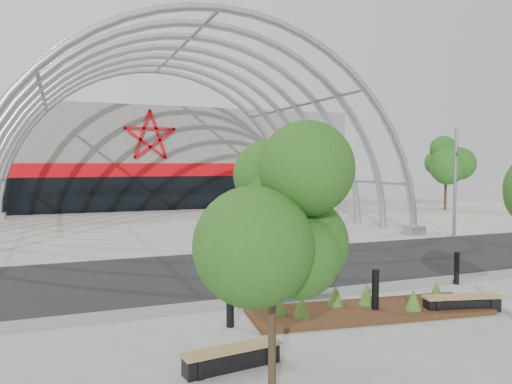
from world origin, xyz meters
TOP-DOWN VIEW (x-y plane):
  - ground at (0.00, 0.00)m, footprint 140.00×140.00m
  - road at (0.00, 3.50)m, footprint 140.00×7.00m
  - forecourt at (0.00, 15.50)m, footprint 60.00×17.00m
  - kerb at (0.00, -0.25)m, footprint 60.00×0.50m
  - arena_building at (0.00, 33.45)m, footprint 34.00×15.24m
  - vault_canopy at (0.00, 15.50)m, footprint 20.80×15.80m
  - planting_bed at (0.45, -2.03)m, footprint 5.94×2.48m
  - signal_pole at (11.38, 6.77)m, footprint 0.15×0.75m
  - street_tree_0 at (-3.28, -5.07)m, footprint 1.71×1.71m
  - bench_0 at (-3.56, -3.94)m, footprint 1.84×0.63m
  - bench_1 at (2.69, -2.80)m, footprint 1.93×0.85m
  - bollard_0 at (-2.89, -1.81)m, footprint 0.17×0.17m
  - bollard_1 at (-1.64, -0.61)m, footprint 0.18×0.18m
  - bollard_2 at (0.64, -2.17)m, footprint 0.17×0.17m
  - bollard_3 at (0.13, 0.14)m, footprint 0.18×0.18m
  - bollard_4 at (4.61, -0.59)m, footprint 0.15×0.15m
  - bg_tree_1 at (21.00, 18.00)m, footprint 2.70×2.70m

SIDE VIEW (x-z plane):
  - ground at x=0.00m, z-range 0.00..0.00m
  - road at x=0.00m, z-range 0.00..0.02m
  - vault_canopy at x=0.00m, z-range -10.16..10.20m
  - forecourt at x=0.00m, z-range 0.00..0.04m
  - kerb at x=0.00m, z-range 0.00..0.12m
  - planting_bed at x=0.45m, z-range -0.16..0.45m
  - bench_0 at x=-3.56m, z-range 0.00..0.37m
  - bench_1 at x=2.69m, z-range -0.01..0.39m
  - bollard_4 at x=4.61m, z-range 0.00..0.97m
  - bollard_0 at x=-2.89m, z-range 0.00..1.06m
  - bollard_2 at x=0.64m, z-range 0.00..1.07m
  - bollard_1 at x=-1.64m, z-range 0.00..1.12m
  - bollard_3 at x=0.13m, z-range 0.00..1.15m
  - signal_pole at x=11.38m, z-range 0.12..5.42m
  - street_tree_0 at x=-3.28m, z-range 0.85..4.76m
  - arena_building at x=0.00m, z-range -0.01..7.99m
  - bg_tree_1 at x=21.00m, z-range 1.29..7.20m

